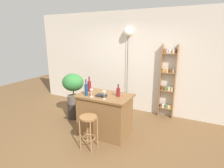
{
  "coord_description": "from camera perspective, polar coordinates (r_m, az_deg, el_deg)",
  "views": [
    {
      "loc": [
        1.77,
        -2.93,
        2.12
      ],
      "look_at": [
        0.05,
        0.55,
        1.09
      ],
      "focal_mm": 29.16,
      "sensor_mm": 36.0,
      "label": 1
    }
  ],
  "objects": [
    {
      "name": "back_wall",
      "position": [
        5.24,
        6.36,
        6.84
      ],
      "size": [
        6.4,
        0.1,
        2.8
      ],
      "primitive_type": "cube",
      "color": "beige",
      "rests_on": "ground"
    },
    {
      "name": "cookbook",
      "position": [
        3.79,
        -3.4,
        -3.59
      ],
      "size": [
        0.22,
        0.16,
        0.03
      ],
      "primitive_type": "cube",
      "rotation": [
        0.0,
        0.0,
        0.06
      ],
      "color": "black",
      "rests_on": "kitchen_counter"
    },
    {
      "name": "wine_glass_left",
      "position": [
        3.59,
        -2.48,
        -2.95
      ],
      "size": [
        0.07,
        0.07,
        0.16
      ],
      "color": "silver",
      "rests_on": "kitchen_counter"
    },
    {
      "name": "ground",
      "position": [
        4.02,
        -4.3,
        -17.01
      ],
      "size": [
        12.0,
        12.0,
        0.0
      ],
      "primitive_type": "plane",
      "color": "brown"
    },
    {
      "name": "wine_glass_center",
      "position": [
        3.74,
        -6.46,
        -2.32
      ],
      "size": [
        0.07,
        0.07,
        0.16
      ],
      "color": "silver",
      "rests_on": "kitchen_counter"
    },
    {
      "name": "pendant_globe_light",
      "position": [
        5.12,
        5.05,
        15.77
      ],
      "size": [
        0.25,
        0.25,
        2.36
      ],
      "color": "black",
      "rests_on": "ground"
    },
    {
      "name": "bottle_spirits_clear",
      "position": [
        4.13,
        -7.11,
        -0.54
      ],
      "size": [
        0.08,
        0.08,
        0.33
      ],
      "color": "maroon",
      "rests_on": "kitchen_counter"
    },
    {
      "name": "potted_plant",
      "position": [
        4.77,
        -12.11,
        -0.29
      ],
      "size": [
        0.56,
        0.5,
        0.78
      ],
      "color": "#514C47",
      "rests_on": "plant_stool"
    },
    {
      "name": "bar_stool",
      "position": [
        3.56,
        -7.38,
        -12.52
      ],
      "size": [
        0.33,
        0.33,
        0.66
      ],
      "color": "#997047",
      "rests_on": "ground"
    },
    {
      "name": "bottle_soda_blue",
      "position": [
        3.75,
        1.97,
        -2.5
      ],
      "size": [
        0.08,
        0.08,
        0.26
      ],
      "color": "maroon",
      "rests_on": "kitchen_counter"
    },
    {
      "name": "spice_shelf",
      "position": [
        4.94,
        17.05,
        0.62
      ],
      "size": [
        0.39,
        0.12,
        1.93
      ],
      "color": "olive",
      "rests_on": "ground"
    },
    {
      "name": "plant_stool",
      "position": [
        4.99,
        -11.67,
        -8.04
      ],
      "size": [
        0.36,
        0.36,
        0.41
      ],
      "primitive_type": "cylinder",
      "color": "#2D2823",
      "rests_on": "ground"
    },
    {
      "name": "kitchen_counter",
      "position": [
        4.04,
        -2.24,
        -9.5
      ],
      "size": [
        1.14,
        0.72,
        0.91
      ],
      "color": "brown",
      "rests_on": "ground"
    },
    {
      "name": "bottle_olive_oil",
      "position": [
        3.84,
        -8.11,
        -1.69
      ],
      "size": [
        0.07,
        0.07,
        0.35
      ],
      "color": "navy",
      "rests_on": "kitchen_counter"
    }
  ]
}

